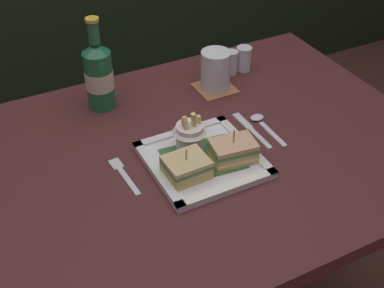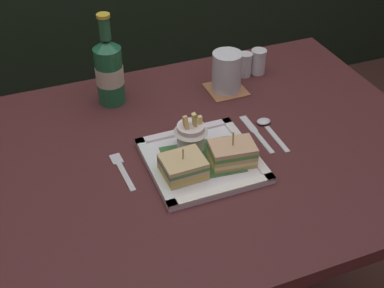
{
  "view_description": "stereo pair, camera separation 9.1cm",
  "coord_description": "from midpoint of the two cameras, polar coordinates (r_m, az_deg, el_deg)",
  "views": [
    {
      "loc": [
        -0.4,
        -0.82,
        1.52
      ],
      "look_at": [
        0.01,
        -0.02,
        0.82
      ],
      "focal_mm": 48.31,
      "sensor_mm": 36.0,
      "label": 1
    },
    {
      "loc": [
        -0.31,
        -0.86,
        1.52
      ],
      "look_at": [
        0.01,
        -0.02,
        0.82
      ],
      "focal_mm": 48.31,
      "sensor_mm": 36.0,
      "label": 2
    }
  ],
  "objects": [
    {
      "name": "fork",
      "position": [
        1.13,
        -9.87,
        -3.34
      ],
      "size": [
        0.03,
        0.13,
        0.0
      ],
      "color": "silver",
      "rests_on": "dining_table"
    },
    {
      "name": "salt_shaker",
      "position": [
        1.46,
        2.55,
        8.8
      ],
      "size": [
        0.04,
        0.04,
        0.07
      ],
      "color": "silver",
      "rests_on": "dining_table"
    },
    {
      "name": "knife",
      "position": [
        1.25,
        4.41,
        1.64
      ],
      "size": [
        0.02,
        0.16,
        0.0
      ],
      "color": "silver",
      "rests_on": "dining_table"
    },
    {
      "name": "drink_coaster",
      "position": [
        1.4,
        0.69,
        6.14
      ],
      "size": [
        0.1,
        0.1,
        0.0
      ],
      "primitive_type": "cube",
      "color": "#9F663F",
      "rests_on": "dining_table"
    },
    {
      "name": "spoon",
      "position": [
        1.27,
        5.64,
        2.38
      ],
      "size": [
        0.03,
        0.14,
        0.01
      ],
      "color": "silver",
      "rests_on": "dining_table"
    },
    {
      "name": "square_plate",
      "position": [
        1.15,
        -1.06,
        -1.84
      ],
      "size": [
        0.24,
        0.24,
        0.02
      ],
      "color": "white",
      "rests_on": "dining_table"
    },
    {
      "name": "sandwich_half_right",
      "position": [
        1.13,
        2.26,
        -0.85
      ],
      "size": [
        0.1,
        0.08,
        0.08
      ],
      "color": "tan",
      "rests_on": "square_plate"
    },
    {
      "name": "sandwich_half_left",
      "position": [
        1.09,
        -3.01,
        -2.65
      ],
      "size": [
        0.09,
        0.08,
        0.07
      ],
      "color": "#D9BE7E",
      "rests_on": "square_plate"
    },
    {
      "name": "fries_cup",
      "position": [
        1.15,
        -2.45,
        1.14
      ],
      "size": [
        0.08,
        0.08,
        0.1
      ],
      "color": "white",
      "rests_on": "square_plate"
    },
    {
      "name": "pepper_shaker",
      "position": [
        1.48,
        3.95,
        9.18
      ],
      "size": [
        0.04,
        0.04,
        0.07
      ],
      "color": "silver",
      "rests_on": "dining_table"
    },
    {
      "name": "beer_bottle",
      "position": [
        1.31,
        -12.22,
        7.46
      ],
      "size": [
        0.07,
        0.07,
        0.24
      ],
      "color": "#1F6539",
      "rests_on": "dining_table"
    },
    {
      "name": "water_glass",
      "position": [
        1.38,
        0.71,
        7.82
      ],
      "size": [
        0.08,
        0.08,
        0.11
      ],
      "color": "silver",
      "rests_on": "dining_table"
    },
    {
      "name": "dining_table",
      "position": [
        1.27,
        -3.14,
        -6.41
      ],
      "size": [
        1.18,
        0.8,
        0.78
      ],
      "color": "#472021",
      "rests_on": "ground_plane"
    }
  ]
}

